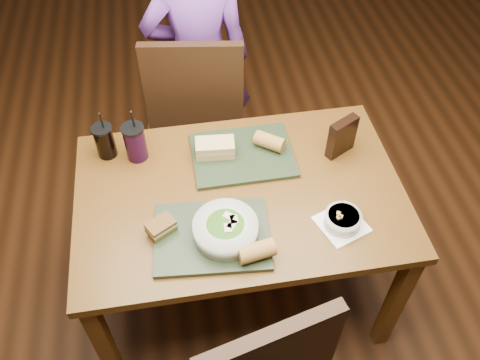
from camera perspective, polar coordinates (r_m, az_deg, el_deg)
name	(u,v)px	position (r m, az deg, el deg)	size (l,w,h in m)	color
ground	(240,286)	(2.63, 0.00, -11.86)	(6.00, 6.00, 0.00)	#381C0B
dining_table	(240,206)	(2.09, 0.00, -2.91)	(1.30, 0.85, 0.75)	#593611
chair_far	(194,111)	(2.61, -5.13, 7.72)	(0.52, 0.52, 1.06)	black
diner	(199,64)	(2.66, -4.64, 12.82)	(0.54, 0.36, 1.48)	#663289
tray_near	(212,236)	(1.88, -3.15, -6.33)	(0.42, 0.32, 0.02)	#212C1A
tray_far	(243,155)	(2.14, 0.31, 2.84)	(0.42, 0.32, 0.02)	#212C1A
salad_bowl	(225,229)	(1.83, -1.64, -5.47)	(0.24, 0.24, 0.08)	silver
soup_bowl	(343,219)	(1.93, 11.46, -4.35)	(0.21, 0.21, 0.07)	white
sandwich_near	(161,227)	(1.88, -8.87, -5.21)	(0.12, 0.11, 0.05)	#593819
sandwich_far	(215,148)	(2.11, -2.82, 3.64)	(0.17, 0.10, 0.06)	tan
baguette_near	(257,251)	(1.79, 1.88, -8.00)	(0.06, 0.06, 0.13)	#AD7533
baguette_far	(269,141)	(2.14, 3.33, 4.34)	(0.06, 0.06, 0.13)	#AD7533
cup_cola	(105,141)	(2.17, -14.94, 4.25)	(0.09, 0.09, 0.23)	black
cup_berry	(135,142)	(2.13, -11.69, 4.19)	(0.09, 0.09, 0.26)	black
chip_bag	(342,137)	(2.15, 11.37, 4.78)	(0.13, 0.04, 0.17)	black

